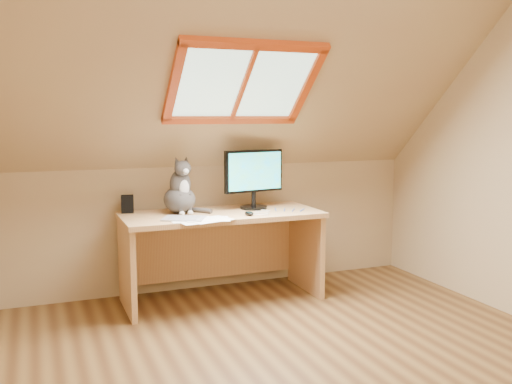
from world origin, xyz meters
name	(u,v)px	position (x,y,z in m)	size (l,w,h in m)	color
ground	(310,373)	(0.00, 0.00, 0.00)	(3.50, 3.50, 0.00)	brown
room_shell	(322,110)	(0.00, -0.09, 1.43)	(3.52, 3.52, 2.41)	tan
desk	(219,238)	(-0.05, 1.45, 0.47)	(1.49, 0.65, 0.68)	tan
monitor	(254,175)	(0.24, 1.45, 0.94)	(0.50, 0.21, 0.46)	black
cat	(180,193)	(-0.35, 1.46, 0.83)	(0.28, 0.32, 0.43)	#4B4542
desk_speaker	(127,204)	(-0.71, 1.63, 0.74)	(0.09, 0.09, 0.13)	black
graphics_tablet	(184,219)	(-0.39, 1.20, 0.69)	(0.29, 0.21, 0.01)	#B2B2B7
mouse	(249,213)	(0.09, 1.18, 0.69)	(0.05, 0.10, 0.03)	black
papers	(206,220)	(-0.25, 1.12, 0.68)	(0.35, 0.30, 0.01)	white
cables	(279,211)	(0.37, 1.26, 0.68)	(0.51, 0.26, 0.01)	silver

